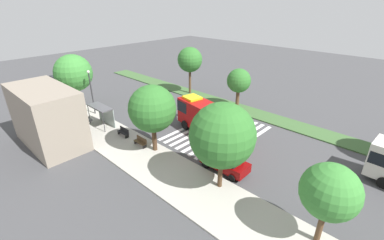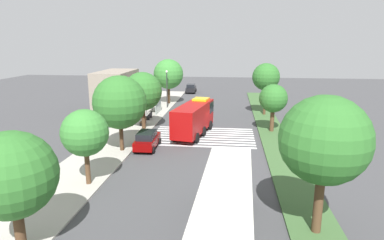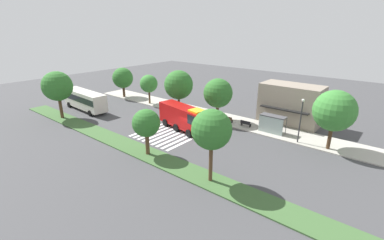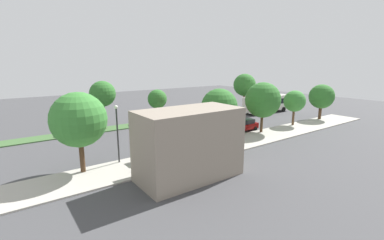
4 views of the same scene
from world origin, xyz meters
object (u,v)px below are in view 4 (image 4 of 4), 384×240
at_px(fire_truck, 198,118).
at_px(median_tree_far_west, 245,85).
at_px(street_lamp, 117,129).
at_px(sidewalk_tree_far_east, 79,120).
at_px(bench_west_of_shelter, 211,141).
at_px(sidewalk_tree_west, 295,101).
at_px(sidewalk_tree_far_west, 322,97).
at_px(sidewalk_tree_center, 263,100).
at_px(bench_near_shelter, 190,146).
at_px(bus_stop_shelter, 159,141).
at_px(sidewalk_tree_east, 219,107).
at_px(median_tree_center, 103,94).
at_px(transit_bus, 266,103).
at_px(median_tree_west, 157,99).
at_px(parked_car_west, 245,125).

distance_m(fire_truck, median_tree_far_west, 21.22).
bearing_deg(median_tree_far_west, fire_truck, 24.83).
height_order(street_lamp, sidewalk_tree_far_east, sidewalk_tree_far_east).
distance_m(bench_west_of_shelter, sidewalk_tree_west, 17.92).
bearing_deg(sidewalk_tree_far_west, sidewalk_tree_west, 0.00).
bearing_deg(sidewalk_tree_center, bench_near_shelter, 2.11).
relative_size(sidewalk_tree_center, median_tree_far_west, 0.94).
distance_m(bus_stop_shelter, sidewalk_tree_east, 9.25).
bearing_deg(median_tree_center, sidewalk_tree_far_east, 65.27).
height_order(fire_truck, sidewalk_tree_west, sidewalk_tree_west).
height_order(bench_near_shelter, median_tree_center, median_tree_center).
xyz_separation_m(fire_truck, transit_bus, (-20.31, -3.85, 0.01)).
xyz_separation_m(bus_stop_shelter, median_tree_far_west, (-29.32, -15.53, 3.46)).
bearing_deg(median_tree_center, bus_stop_shelter, 92.55).
bearing_deg(bus_stop_shelter, sidewalk_tree_far_east, -3.62).
bearing_deg(median_tree_far_west, street_lamp, 23.70).
distance_m(median_tree_far_west, median_tree_west, 20.99).
xyz_separation_m(street_lamp, sidewalk_tree_center, (-21.09, 0.40, 1.20)).
relative_size(transit_bus, sidewalk_tree_east, 1.65).
relative_size(parked_car_west, sidewalk_tree_west, 0.79).
xyz_separation_m(sidewalk_tree_far_east, median_tree_far_west, (-36.94, -15.05, 0.36)).
height_order(fire_truck, transit_bus, fire_truck).
height_order(sidewalk_tree_far_west, sidewalk_tree_east, sidewalk_tree_east).
height_order(transit_bus, median_tree_far_west, median_tree_far_west).
relative_size(sidewalk_tree_far_east, median_tree_far_west, 0.96).
relative_size(bench_west_of_shelter, sidewalk_tree_east, 0.24).
height_order(fire_truck, bench_west_of_shelter, fire_truck).
height_order(bus_stop_shelter, bench_west_of_shelter, bus_stop_shelter).
relative_size(sidewalk_tree_far_west, sidewalk_tree_center, 0.86).
height_order(sidewalk_tree_far_west, sidewalk_tree_west, sidewalk_tree_far_west).
distance_m(sidewalk_tree_east, median_tree_center, 17.83).
distance_m(street_lamp, median_tree_far_west, 36.49).
xyz_separation_m(bench_near_shelter, sidewalk_tree_east, (-4.84, -0.48, 3.98)).
relative_size(fire_truck, bench_west_of_shelter, 5.76).
relative_size(bus_stop_shelter, bench_near_shelter, 2.19).
xyz_separation_m(street_lamp, median_tree_far_west, (-33.38, -14.65, 1.77)).
height_order(parked_car_west, sidewalk_tree_west, sidewalk_tree_west).
distance_m(sidewalk_tree_west, sidewalk_tree_center, 7.74).
xyz_separation_m(bench_west_of_shelter, sidewalk_tree_far_east, (14.76, -0.48, 4.40)).
distance_m(sidewalk_tree_far_west, sidewalk_tree_east, 23.92).
height_order(bus_stop_shelter, sidewalk_tree_east, sidewalk_tree_east).
distance_m(sidewalk_tree_far_west, sidewalk_tree_west, 8.03).
bearing_deg(median_tree_west, sidewalk_tree_far_west, 148.31).
relative_size(sidewalk_tree_east, median_tree_west, 1.23).
height_order(sidewalk_tree_east, median_tree_far_west, median_tree_far_west).
relative_size(bench_near_shelter, sidewalk_tree_center, 0.22).
relative_size(street_lamp, sidewalk_tree_west, 1.04).
bearing_deg(sidewalk_tree_center, sidewalk_tree_far_west, 180.00).
bearing_deg(sidewalk_tree_far_east, sidewalk_tree_west, 180.00).
bearing_deg(bench_near_shelter, sidewalk_tree_center, -177.89).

